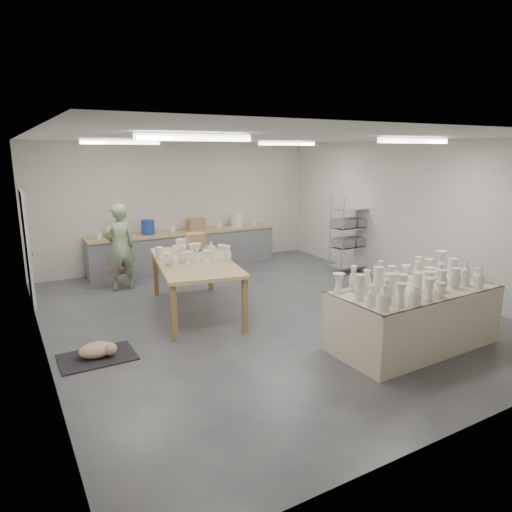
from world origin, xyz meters
TOP-DOWN VIEW (x-y plane):
  - room at (-0.11, 0.08)m, footprint 8.00×8.02m
  - back_counter at (-0.01, 3.68)m, footprint 4.60×0.60m
  - wire_shelf at (3.20, 1.40)m, footprint 0.88×0.48m
  - drying_table at (1.19, -2.27)m, footprint 2.48×1.21m
  - work_table at (-0.98, 0.73)m, footprint 1.70×2.68m
  - rug at (-2.90, -0.42)m, footprint 1.00×0.70m
  - cat at (-2.88, -0.43)m, footprint 0.52×0.40m
  - potter at (-1.81, 2.62)m, footprint 0.69×0.50m
  - red_stool at (-1.81, 2.89)m, footprint 0.46×0.46m

SIDE VIEW (x-z plane):
  - rug at x=-2.90m, z-range 0.00..0.02m
  - cat at x=-2.88m, z-range 0.02..0.23m
  - red_stool at x=-1.81m, z-range 0.13..0.47m
  - drying_table at x=1.19m, z-range -0.14..1.10m
  - back_counter at x=-0.01m, z-range -0.13..1.11m
  - potter at x=-1.81m, z-range 0.00..1.77m
  - wire_shelf at x=3.20m, z-range 0.02..1.82m
  - work_table at x=-0.98m, z-range 0.28..1.57m
  - room at x=-0.11m, z-range 0.56..3.56m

